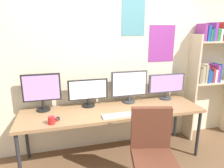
{
  "coord_description": "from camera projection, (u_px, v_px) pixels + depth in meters",
  "views": [
    {
      "loc": [
        -0.66,
        -1.87,
        1.8
      ],
      "look_at": [
        0.0,
        0.65,
        1.09
      ],
      "focal_mm": 32.05,
      "sensor_mm": 36.0,
      "label": 1
    }
  ],
  "objects": [
    {
      "name": "wall_back",
      "position": [
        106.0,
        64.0,
        2.99
      ],
      "size": [
        4.88,
        0.11,
        2.6
      ],
      "color": "beige",
      "rests_on": "ground_plane"
    },
    {
      "name": "desk",
      "position": [
        113.0,
        113.0,
        2.76
      ],
      "size": [
        2.48,
        0.68,
        0.74
      ],
      "color": "#936D47",
      "rests_on": "ground_plane"
    },
    {
      "name": "bookshelf",
      "position": [
        213.0,
        64.0,
        3.25
      ],
      "size": [
        0.83,
        0.28,
        1.91
      ],
      "color": "beige",
      "rests_on": "ground_plane"
    },
    {
      "name": "office_chair",
      "position": [
        152.0,
        162.0,
        2.18
      ],
      "size": [
        0.53,
        0.53,
        0.99
      ],
      "color": "#2D2D33",
      "rests_on": "ground_plane"
    },
    {
      "name": "monitor_far_left",
      "position": [
        42.0,
        90.0,
        2.64
      ],
      "size": [
        0.49,
        0.18,
        0.51
      ],
      "color": "black",
      "rests_on": "desk"
    },
    {
      "name": "monitor_center_left",
      "position": [
        88.0,
        91.0,
        2.81
      ],
      "size": [
        0.56,
        0.18,
        0.39
      ],
      "color": "black",
      "rests_on": "desk"
    },
    {
      "name": "monitor_center_right",
      "position": [
        129.0,
        85.0,
        2.95
      ],
      "size": [
        0.55,
        0.18,
        0.48
      ],
      "color": "#38383D",
      "rests_on": "desk"
    },
    {
      "name": "monitor_far_right",
      "position": [
        166.0,
        85.0,
        3.11
      ],
      "size": [
        0.59,
        0.18,
        0.4
      ],
      "color": "#38383D",
      "rests_on": "desk"
    },
    {
      "name": "keyboard_main",
      "position": [
        118.0,
        116.0,
        2.53
      ],
      "size": [
        0.4,
        0.13,
        0.02
      ],
      "primitive_type": "cube",
      "color": "silver",
      "rests_on": "desk"
    },
    {
      "name": "mouse_left_side",
      "position": [
        58.0,
        118.0,
        2.43
      ],
      "size": [
        0.06,
        0.1,
        0.03
      ],
      "primitive_type": "ellipsoid",
      "color": "black",
      "rests_on": "desk"
    },
    {
      "name": "mouse_right_side",
      "position": [
        146.0,
        112.0,
        2.62
      ],
      "size": [
        0.06,
        0.1,
        0.03
      ],
      "primitive_type": "ellipsoid",
      "color": "silver",
      "rests_on": "desk"
    },
    {
      "name": "coffee_mug",
      "position": [
        52.0,
        120.0,
        2.31
      ],
      "size": [
        0.11,
        0.08,
        0.09
      ],
      "color": "red",
      "rests_on": "desk"
    }
  ]
}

